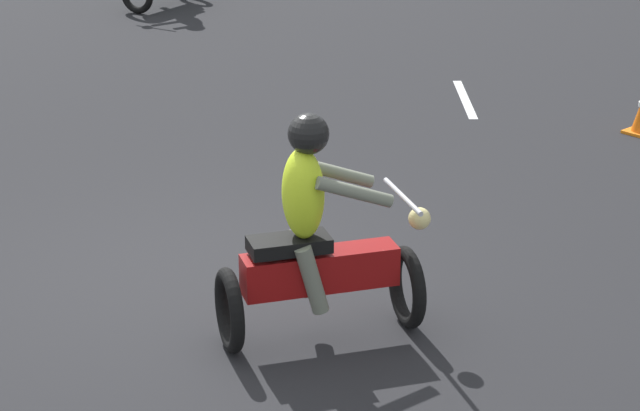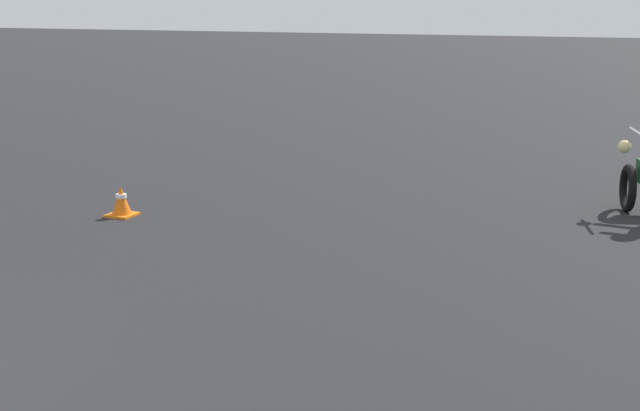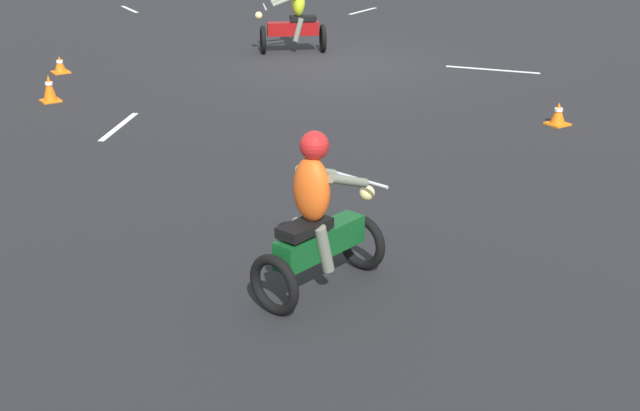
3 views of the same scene
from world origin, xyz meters
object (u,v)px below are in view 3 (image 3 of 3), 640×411
object	(u,v)px
motorcycle_rider_foreground	(295,19)
motorcycle_rider_background	(318,223)
traffic_cone_near_left	(558,114)
traffic_cone_far_right	(60,65)
traffic_cone_far_center	(49,88)

from	to	relation	value
motorcycle_rider_foreground	motorcycle_rider_background	bearing A→B (deg)	175.05
motorcycle_rider_foreground	traffic_cone_near_left	world-z (taller)	motorcycle_rider_foreground
motorcycle_rider_foreground	traffic_cone_far_right	world-z (taller)	motorcycle_rider_foreground
traffic_cone_far_right	traffic_cone_far_center	xyz separation A→B (m)	(-2.05, 0.84, 0.07)
motorcycle_rider_background	traffic_cone_far_right	xyz separation A→B (m)	(10.66, -0.85, -0.57)
motorcycle_rider_foreground	traffic_cone_near_left	bearing A→B (deg)	-149.43
motorcycle_rider_foreground	traffic_cone_near_left	distance (m)	7.04
motorcycle_rider_foreground	motorcycle_rider_background	xyz separation A→B (m)	(-9.77, 5.72, 0.00)
motorcycle_rider_foreground	traffic_cone_far_center	xyz separation A→B (m)	(-1.16, 5.71, -0.49)
traffic_cone_far_right	motorcycle_rider_foreground	bearing A→B (deg)	-100.36
traffic_cone_far_right	traffic_cone_far_center	size ratio (longest dim) A/B	0.69
motorcycle_rider_background	traffic_cone_far_center	xyz separation A→B (m)	(8.61, -0.01, -0.49)
traffic_cone_far_right	traffic_cone_far_center	bearing A→B (deg)	157.80
motorcycle_rider_foreground	motorcycle_rider_background	size ratio (longest dim) A/B	1.00
traffic_cone_far_right	traffic_cone_far_center	distance (m)	2.21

